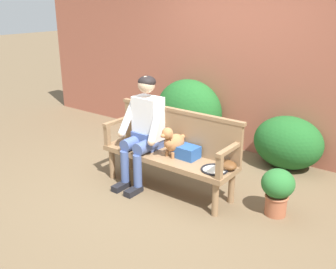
{
  "coord_description": "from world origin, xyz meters",
  "views": [
    {
      "loc": [
        2.49,
        -3.3,
        2.16
      ],
      "look_at": [
        0.0,
        0.0,
        0.69
      ],
      "focal_mm": 41.54,
      "sensor_mm": 36.0,
      "label": 1
    }
  ],
  "objects_px": {
    "baseball_glove": "(228,165)",
    "potted_plant": "(278,189)",
    "person_seated": "(144,127)",
    "dog_on_bench": "(173,141)",
    "garden_bench": "(168,160)",
    "sports_bag": "(186,152)",
    "tennis_racket": "(215,168)"
  },
  "relations": [
    {
      "from": "baseball_glove",
      "to": "potted_plant",
      "type": "height_order",
      "value": "baseball_glove"
    },
    {
      "from": "person_seated",
      "to": "dog_on_bench",
      "type": "distance_m",
      "value": 0.42
    },
    {
      "from": "garden_bench",
      "to": "sports_bag",
      "type": "distance_m",
      "value": 0.26
    },
    {
      "from": "dog_on_bench",
      "to": "sports_bag",
      "type": "distance_m",
      "value": 0.19
    },
    {
      "from": "person_seated",
      "to": "baseball_glove",
      "type": "relative_size",
      "value": 5.95
    },
    {
      "from": "dog_on_bench",
      "to": "tennis_racket",
      "type": "relative_size",
      "value": 0.62
    },
    {
      "from": "dog_on_bench",
      "to": "tennis_racket",
      "type": "xyz_separation_m",
      "value": [
        0.57,
        -0.02,
        -0.17
      ]
    },
    {
      "from": "person_seated",
      "to": "tennis_racket",
      "type": "bearing_deg",
      "value": -0.42
    },
    {
      "from": "sports_bag",
      "to": "baseball_glove",
      "type": "bearing_deg",
      "value": 0.93
    },
    {
      "from": "tennis_racket",
      "to": "dog_on_bench",
      "type": "bearing_deg",
      "value": 177.9
    },
    {
      "from": "dog_on_bench",
      "to": "potted_plant",
      "type": "height_order",
      "value": "dog_on_bench"
    },
    {
      "from": "garden_bench",
      "to": "dog_on_bench",
      "type": "height_order",
      "value": "dog_on_bench"
    },
    {
      "from": "dog_on_bench",
      "to": "baseball_glove",
      "type": "height_order",
      "value": "dog_on_bench"
    },
    {
      "from": "dog_on_bench",
      "to": "baseball_glove",
      "type": "bearing_deg",
      "value": 5.72
    },
    {
      "from": "tennis_racket",
      "to": "potted_plant",
      "type": "bearing_deg",
      "value": 21.92
    },
    {
      "from": "garden_bench",
      "to": "tennis_racket",
      "type": "bearing_deg",
      "value": -1.33
    },
    {
      "from": "person_seated",
      "to": "tennis_racket",
      "type": "distance_m",
      "value": 1.02
    },
    {
      "from": "tennis_racket",
      "to": "sports_bag",
      "type": "height_order",
      "value": "sports_bag"
    },
    {
      "from": "dog_on_bench",
      "to": "potted_plant",
      "type": "distance_m",
      "value": 1.24
    },
    {
      "from": "dog_on_bench",
      "to": "tennis_racket",
      "type": "height_order",
      "value": "dog_on_bench"
    },
    {
      "from": "garden_bench",
      "to": "person_seated",
      "type": "bearing_deg",
      "value": -178.75
    },
    {
      "from": "baseball_glove",
      "to": "potted_plant",
      "type": "bearing_deg",
      "value": 41.76
    },
    {
      "from": "sports_bag",
      "to": "potted_plant",
      "type": "bearing_deg",
      "value": 9.03
    },
    {
      "from": "dog_on_bench",
      "to": "baseball_glove",
      "type": "xyz_separation_m",
      "value": [
        0.67,
        0.07,
        -0.14
      ]
    },
    {
      "from": "garden_bench",
      "to": "potted_plant",
      "type": "distance_m",
      "value": 1.26
    },
    {
      "from": "person_seated",
      "to": "tennis_racket",
      "type": "xyz_separation_m",
      "value": [
        0.98,
        -0.01,
        -0.27
      ]
    },
    {
      "from": "tennis_racket",
      "to": "sports_bag",
      "type": "bearing_deg",
      "value": 169.39
    },
    {
      "from": "dog_on_bench",
      "to": "baseball_glove",
      "type": "distance_m",
      "value": 0.69
    },
    {
      "from": "person_seated",
      "to": "baseball_glove",
      "type": "distance_m",
      "value": 1.11
    },
    {
      "from": "garden_bench",
      "to": "baseball_glove",
      "type": "height_order",
      "value": "baseball_glove"
    },
    {
      "from": "person_seated",
      "to": "sports_bag",
      "type": "relative_size",
      "value": 4.68
    },
    {
      "from": "dog_on_bench",
      "to": "garden_bench",
      "type": "bearing_deg",
      "value": -174.57
    }
  ]
}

